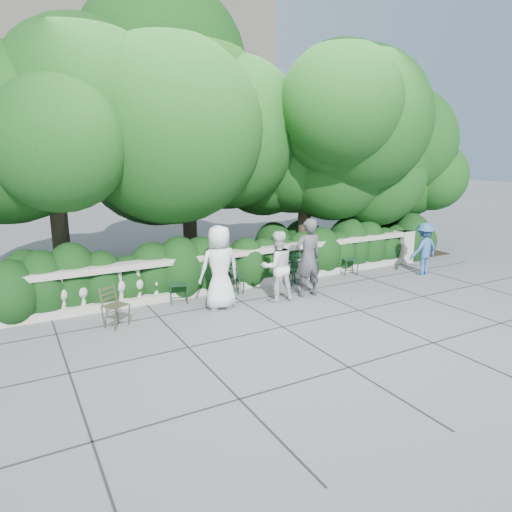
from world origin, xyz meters
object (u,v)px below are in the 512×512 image
person_woman_grey (308,258)px  chair_e (351,276)px  chair_c (297,286)px  chair_d (232,296)px  person_older_blue (424,249)px  chair_f (308,285)px  chair_b (237,295)px  person_casual_man (277,266)px  chair_weathered (122,328)px  person_businessman (219,267)px  chair_a (179,305)px

person_woman_grey → chair_e: bearing=-154.2°
chair_c → chair_d: same height
person_woman_grey → chair_d: bearing=-24.9°
chair_e → person_older_blue: bearing=-7.2°
person_woman_grey → chair_f: bearing=-123.4°
chair_b → chair_c: bearing=-4.3°
person_older_blue → chair_e: bearing=-26.5°
chair_e → chair_f: same height
chair_c → person_casual_man: person_casual_man is taller
chair_weathered → chair_c: bearing=-22.5°
person_businessman → chair_weathered: bearing=3.3°
chair_b → person_businessman: person_businessman is taller
chair_b → chair_f: 2.02m
chair_b → chair_weathered: same height
chair_f → person_older_blue: (3.49, -0.68, 0.74)m
chair_weathered → person_older_blue: bearing=-31.4°
person_casual_man → chair_e: bearing=-158.7°
chair_e → chair_f: bearing=-156.9°
chair_e → person_woman_grey: 2.50m
chair_c → chair_weathered: size_ratio=1.00×
chair_d → chair_e: same height
chair_b → chair_f: (2.02, -0.14, 0.00)m
person_older_blue → chair_f: bearing=-13.3°
chair_f → person_older_blue: 3.63m
chair_a → chair_e: 5.08m
chair_weathered → person_casual_man: person_casual_man is taller
chair_e → person_older_blue: 2.20m
chair_d → chair_weathered: size_ratio=1.00×
chair_weathered → person_businessman: (2.21, 0.14, 0.94)m
chair_b → chair_f: size_ratio=1.00×
chair_a → person_older_blue: 7.06m
chair_f → chair_c: bearing=146.5°
person_woman_grey → person_older_blue: size_ratio=1.28×
chair_b → person_casual_man: person_casual_man is taller
chair_e → person_casual_man: bearing=-147.2°
chair_d → person_businessman: person_businessman is taller
chair_a → person_businessman: size_ratio=0.45×
chair_b → person_casual_man: size_ratio=0.51×
chair_d → person_casual_man: size_ratio=0.51×
chair_b → person_woman_grey: 1.96m
chair_d → person_businessman: 1.28m
chair_a → chair_f: (3.48, -0.15, 0.00)m
person_casual_man → person_older_blue: size_ratio=1.12×
chair_b → person_woman_grey: (1.48, -0.86, 0.95)m
person_businessman → person_older_blue: 6.25m
chair_e → chair_a: bearing=-162.7°
person_casual_man → chair_c: bearing=-139.7°
chair_d → person_casual_man: (0.79, -0.81, 0.83)m
chair_c → chair_f: (0.30, -0.07, 0.00)m
chair_e → person_casual_man: size_ratio=0.51×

